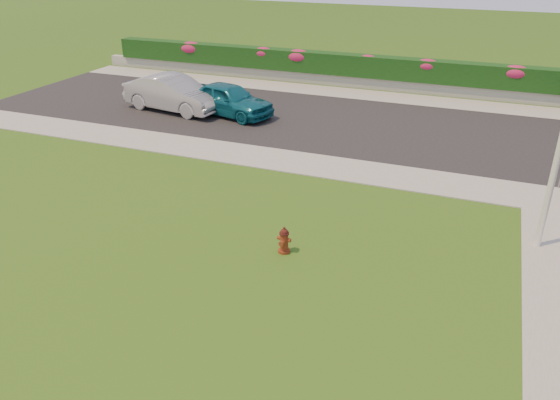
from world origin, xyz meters
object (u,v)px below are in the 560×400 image
at_px(fire_hydrant, 284,240).
at_px(sedan_teal, 229,99).
at_px(utility_pole, 560,148).
at_px(sedan_silver, 173,93).

distance_m(fire_hydrant, sedan_teal, 12.11).
bearing_deg(sedan_teal, fire_hydrant, -132.28).
xyz_separation_m(sedan_teal, utility_pole, (12.63, -7.48, 1.96)).
bearing_deg(fire_hydrant, sedan_silver, 138.47).
bearing_deg(utility_pole, fire_hydrant, -156.06).
height_order(sedan_silver, utility_pole, utility_pole).
bearing_deg(sedan_silver, sedan_teal, -75.42).
bearing_deg(utility_pole, sedan_silver, 154.82).
relative_size(sedan_teal, utility_pole, 0.78).
xyz_separation_m(fire_hydrant, sedan_silver, (-9.29, 9.89, 0.49)).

